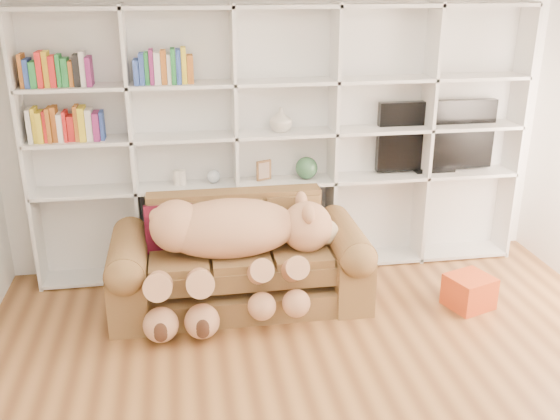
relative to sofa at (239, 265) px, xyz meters
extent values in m
cube|color=white|center=(0.49, 0.80, 1.02)|extent=(5.00, 0.02, 2.70)
cube|color=silver|center=(0.49, 0.77, 0.87)|extent=(4.40, 0.03, 2.40)
cube|color=silver|center=(-1.71, 0.61, 0.87)|extent=(0.03, 0.35, 2.40)
cube|color=silver|center=(-0.83, 0.61, 0.87)|extent=(0.03, 0.35, 2.40)
cube|color=silver|center=(0.05, 0.61, 0.87)|extent=(0.03, 0.35, 2.40)
cube|color=silver|center=(0.93, 0.61, 0.87)|extent=(0.03, 0.35, 2.40)
cube|color=silver|center=(1.81, 0.61, 0.87)|extent=(0.03, 0.35, 2.40)
cube|color=silver|center=(2.69, 0.61, 0.87)|extent=(0.03, 0.35, 2.40)
cube|color=silver|center=(0.49, 0.61, -0.30)|extent=(4.40, 0.35, 0.03)
cube|color=silver|center=(0.49, 0.61, 0.52)|extent=(4.40, 0.35, 0.03)
cube|color=silver|center=(0.49, 0.61, 0.97)|extent=(4.40, 0.35, 0.03)
cube|color=silver|center=(0.49, 0.61, 1.42)|extent=(4.40, 0.35, 0.03)
cube|color=silver|center=(0.49, 0.61, 2.04)|extent=(4.40, 0.35, 0.03)
cube|color=brown|center=(0.00, -0.04, -0.23)|extent=(2.00, 0.81, 0.21)
cube|color=brown|center=(0.00, -0.06, 0.09)|extent=(1.49, 0.67, 0.29)
cube|color=brown|center=(0.00, 0.32, 0.29)|extent=(1.49, 0.19, 0.52)
cube|color=brown|center=(-0.90, -0.04, -0.07)|extent=(0.31, 0.91, 0.52)
cube|color=brown|center=(0.90, -0.04, -0.07)|extent=(0.31, 0.91, 0.52)
cylinder|color=brown|center=(-0.90, -0.04, 0.19)|extent=(0.31, 0.86, 0.31)
cylinder|color=brown|center=(0.90, -0.04, 0.19)|extent=(0.31, 0.86, 0.31)
ellipsoid|color=tan|center=(-0.08, -0.09, 0.37)|extent=(1.11, 0.54, 0.48)
sphere|color=tan|center=(-0.50, -0.09, 0.42)|extent=(0.42, 0.42, 0.42)
sphere|color=tan|center=(0.55, -0.09, 0.35)|extent=(0.42, 0.42, 0.42)
sphere|color=tan|center=(0.72, -0.09, 0.29)|extent=(0.21, 0.21, 0.21)
sphere|color=#392114|center=(0.80, -0.09, 0.28)|extent=(0.07, 0.07, 0.07)
ellipsoid|color=tan|center=(0.54, -0.24, 0.52)|extent=(0.10, 0.16, 0.16)
ellipsoid|color=tan|center=(0.54, 0.06, 0.52)|extent=(0.10, 0.16, 0.16)
sphere|color=tan|center=(-0.63, -0.09, 0.51)|extent=(0.14, 0.14, 0.14)
cylinder|color=tan|center=(0.11, -0.40, 0.12)|extent=(0.18, 0.51, 0.37)
cylinder|color=tan|center=(0.38, -0.40, 0.12)|extent=(0.18, 0.51, 0.37)
cylinder|color=tan|center=(-0.65, -0.40, 0.08)|extent=(0.21, 0.59, 0.43)
cylinder|color=tan|center=(-0.35, -0.40, 0.08)|extent=(0.21, 0.59, 0.43)
sphere|color=tan|center=(0.11, -0.56, -0.10)|extent=(0.22, 0.22, 0.22)
sphere|color=tan|center=(0.38, -0.56, -0.10)|extent=(0.22, 0.22, 0.22)
sphere|color=tan|center=(-0.65, -0.56, -0.17)|extent=(0.27, 0.27, 0.27)
sphere|color=tan|center=(-0.35, -0.56, -0.17)|extent=(0.27, 0.27, 0.27)
cube|color=#560E23|center=(-0.56, 0.15, 0.31)|extent=(0.40, 0.24, 0.41)
cube|color=#C8441A|center=(1.88, -0.41, -0.20)|extent=(0.43, 0.41, 0.27)
cube|color=black|center=(1.93, 0.66, 0.88)|extent=(1.13, 0.08, 0.65)
cube|color=black|center=(1.93, 0.66, 0.55)|extent=(0.38, 0.18, 0.04)
cube|color=brown|center=(0.30, 0.61, 0.63)|extent=(0.14, 0.08, 0.18)
sphere|color=#2E5A3A|center=(0.69, 0.61, 0.63)|extent=(0.20, 0.20, 0.20)
cylinder|color=silver|center=(-0.47, 0.61, 0.60)|extent=(0.09, 0.09, 0.14)
cylinder|color=silver|center=(-0.44, 0.61, 0.60)|extent=(0.09, 0.09, 0.14)
sphere|color=silver|center=(-0.15, 0.61, 0.60)|extent=(0.12, 0.12, 0.12)
imported|color=beige|center=(0.45, 0.61, 1.09)|extent=(0.21, 0.21, 0.21)
camera|label=1|loc=(-0.43, -4.71, 2.28)|focal=40.00mm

